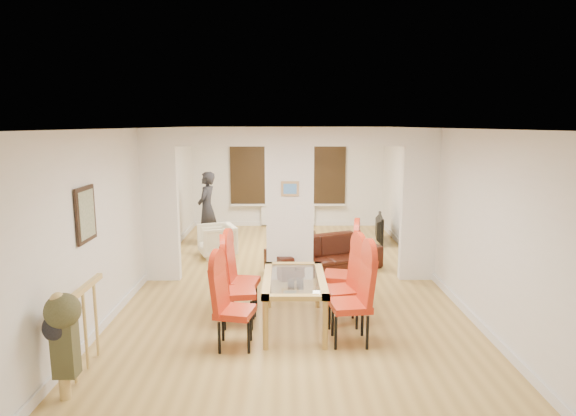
{
  "coord_description": "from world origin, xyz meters",
  "views": [
    {
      "loc": [
        -0.1,
        -8.06,
        2.66
      ],
      "look_at": [
        -0.03,
        0.6,
        1.15
      ],
      "focal_mm": 30.0,
      "sensor_mm": 36.0,
      "label": 1
    }
  ],
  "objects_px": {
    "coffee_table": "(295,237)",
    "bottle": "(298,226)",
    "dining_chair_ra": "(350,298)",
    "dining_table": "(294,302)",
    "armchair": "(217,240)",
    "person": "(207,208)",
    "dining_chair_rb": "(342,285)",
    "sofa": "(324,254)",
    "dining_chair_lc": "(243,276)",
    "dining_chair_la": "(235,305)",
    "television": "(376,229)",
    "bowl": "(301,232)",
    "dining_chair_rc": "(340,270)",
    "dining_chair_lb": "(239,286)"
  },
  "relations": [
    {
      "from": "coffee_table",
      "to": "bottle",
      "type": "relative_size",
      "value": 3.5
    },
    {
      "from": "dining_chair_ra",
      "to": "coffee_table",
      "type": "xyz_separation_m",
      "value": [
        -0.54,
        5.18,
        -0.46
      ]
    },
    {
      "from": "dining_table",
      "to": "armchair",
      "type": "distance_m",
      "value": 3.81
    },
    {
      "from": "dining_table",
      "to": "person",
      "type": "distance_m",
      "value": 4.94
    },
    {
      "from": "dining_chair_rb",
      "to": "sofa",
      "type": "distance_m",
      "value": 2.47
    },
    {
      "from": "dining_chair_ra",
      "to": "coffee_table",
      "type": "height_order",
      "value": "dining_chair_ra"
    },
    {
      "from": "coffee_table",
      "to": "dining_chair_lc",
      "type": "bearing_deg",
      "value": -101.36
    },
    {
      "from": "armchair",
      "to": "bottle",
      "type": "xyz_separation_m",
      "value": [
        1.7,
        1.27,
        0.02
      ]
    },
    {
      "from": "dining_chair_lc",
      "to": "armchair",
      "type": "height_order",
      "value": "dining_chair_lc"
    },
    {
      "from": "dining_table",
      "to": "dining_chair_lc",
      "type": "height_order",
      "value": "dining_chair_lc"
    },
    {
      "from": "dining_chair_la",
      "to": "sofa",
      "type": "distance_m",
      "value": 3.4
    },
    {
      "from": "dining_table",
      "to": "bottle",
      "type": "relative_size",
      "value": 5.44
    },
    {
      "from": "armchair",
      "to": "television",
      "type": "height_order",
      "value": "armchair"
    },
    {
      "from": "dining_chair_la",
      "to": "dining_chair_lc",
      "type": "relative_size",
      "value": 0.99
    },
    {
      "from": "bowl",
      "to": "armchair",
      "type": "bearing_deg",
      "value": -146.61
    },
    {
      "from": "dining_table",
      "to": "bowl",
      "type": "distance_m",
      "value": 4.66
    },
    {
      "from": "dining_table",
      "to": "coffee_table",
      "type": "distance_m",
      "value": 4.7
    },
    {
      "from": "bottle",
      "to": "dining_chair_la",
      "type": "bearing_deg",
      "value": -99.62
    },
    {
      "from": "dining_chair_ra",
      "to": "coffee_table",
      "type": "distance_m",
      "value": 5.23
    },
    {
      "from": "sofa",
      "to": "armchair",
      "type": "xyz_separation_m",
      "value": [
        -2.11,
        0.97,
        0.02
      ]
    },
    {
      "from": "dining_chair_rc",
      "to": "bottle",
      "type": "xyz_separation_m",
      "value": [
        -0.49,
        4.16,
        -0.24
      ]
    },
    {
      "from": "dining_chair_ra",
      "to": "armchair",
      "type": "xyz_separation_m",
      "value": [
        -2.18,
        3.99,
        -0.25
      ]
    },
    {
      "from": "dining_chair_ra",
      "to": "bottle",
      "type": "bearing_deg",
      "value": 87.64
    },
    {
      "from": "dining_chair_rb",
      "to": "dining_chair_rc",
      "type": "height_order",
      "value": "dining_chair_rc"
    },
    {
      "from": "dining_chair_la",
      "to": "dining_table",
      "type": "bearing_deg",
      "value": 52.54
    },
    {
      "from": "dining_chair_lc",
      "to": "bowl",
      "type": "relative_size",
      "value": 5.31
    },
    {
      "from": "sofa",
      "to": "dining_chair_lb",
      "type": "bearing_deg",
      "value": -143.18
    },
    {
      "from": "dining_chair_lb",
      "to": "bowl",
      "type": "distance_m",
      "value": 4.71
    },
    {
      "from": "sofa",
      "to": "bowl",
      "type": "distance_m",
      "value": 2.16
    },
    {
      "from": "dining_table",
      "to": "dining_chair_rc",
      "type": "bearing_deg",
      "value": 41.95
    },
    {
      "from": "armchair",
      "to": "bottle",
      "type": "relative_size",
      "value": 2.69
    },
    {
      "from": "dining_chair_la",
      "to": "coffee_table",
      "type": "bearing_deg",
      "value": 93.64
    },
    {
      "from": "dining_chair_la",
      "to": "dining_chair_ra",
      "type": "distance_m",
      "value": 1.4
    },
    {
      "from": "dining_chair_rc",
      "to": "bowl",
      "type": "bearing_deg",
      "value": 107.83
    },
    {
      "from": "sofa",
      "to": "person",
      "type": "bearing_deg",
      "value": 115.94
    },
    {
      "from": "dining_chair_la",
      "to": "dining_chair_ra",
      "type": "bearing_deg",
      "value": 17.18
    },
    {
      "from": "person",
      "to": "television",
      "type": "distance_m",
      "value": 3.86
    },
    {
      "from": "armchair",
      "to": "bowl",
      "type": "relative_size",
      "value": 3.54
    },
    {
      "from": "dining_chair_lc",
      "to": "armchair",
      "type": "xyz_separation_m",
      "value": [
        -0.79,
        3.01,
        -0.21
      ]
    },
    {
      "from": "dining_table",
      "to": "coffee_table",
      "type": "xyz_separation_m",
      "value": [
        0.13,
        4.69,
        -0.23
      ]
    },
    {
      "from": "dining_chair_rb",
      "to": "television",
      "type": "distance_m",
      "value": 4.79
    },
    {
      "from": "television",
      "to": "person",
      "type": "bearing_deg",
      "value": 99.56
    },
    {
      "from": "dining_chair_ra",
      "to": "bowl",
      "type": "xyz_separation_m",
      "value": [
        -0.42,
        5.15,
        -0.33
      ]
    },
    {
      "from": "dining_chair_rc",
      "to": "sofa",
      "type": "distance_m",
      "value": 1.94
    },
    {
      "from": "dining_chair_ra",
      "to": "television",
      "type": "height_order",
      "value": "dining_chair_ra"
    },
    {
      "from": "dining_chair_lc",
      "to": "armchair",
      "type": "distance_m",
      "value": 3.12
    },
    {
      "from": "dining_chair_lb",
      "to": "television",
      "type": "xyz_separation_m",
      "value": [
        2.7,
        4.62,
        -0.23
      ]
    },
    {
      "from": "armchair",
      "to": "bowl",
      "type": "xyz_separation_m",
      "value": [
        1.75,
        1.16,
        -0.09
      ]
    },
    {
      "from": "dining_chair_rc",
      "to": "coffee_table",
      "type": "xyz_separation_m",
      "value": [
        -0.55,
        4.08,
        -0.48
      ]
    },
    {
      "from": "dining_table",
      "to": "sofa",
      "type": "height_order",
      "value": "dining_table"
    }
  ]
}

